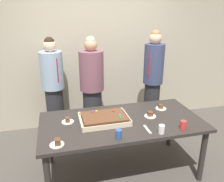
# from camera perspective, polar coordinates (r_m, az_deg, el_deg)

# --- Properties ---
(ground_plane) EXTENTS (12.00, 12.00, 0.00)m
(ground_plane) POSITION_cam_1_polar(r_m,az_deg,el_deg) (3.33, 2.24, -19.12)
(ground_plane) COLOR #4C4742
(interior_back_panel) EXTENTS (8.00, 0.12, 3.00)m
(interior_back_panel) POSITION_cam_1_polar(r_m,az_deg,el_deg) (4.19, -3.83, 11.69)
(interior_back_panel) COLOR #B2A893
(interior_back_panel) RESTS_ON ground_plane
(party_table) EXTENTS (2.02, 1.00, 0.76)m
(party_table) POSITION_cam_1_polar(r_m,az_deg,el_deg) (2.94, 2.42, -8.66)
(party_table) COLOR #2D2826
(party_table) RESTS_ON ground_plane
(sheet_cake) EXTENTS (0.61, 0.44, 0.10)m
(sheet_cake) POSITION_cam_1_polar(r_m,az_deg,el_deg) (2.87, -2.00, -6.85)
(sheet_cake) COLOR beige
(sheet_cake) RESTS_ON party_table
(plated_slice_near_left) EXTENTS (0.15, 0.15, 0.07)m
(plated_slice_near_left) POSITION_cam_1_polar(r_m,az_deg,el_deg) (2.90, -10.99, -7.30)
(plated_slice_near_left) COLOR white
(plated_slice_near_left) RESTS_ON party_table
(plated_slice_near_right) EXTENTS (0.15, 0.15, 0.07)m
(plated_slice_near_right) POSITION_cam_1_polar(r_m,az_deg,el_deg) (3.04, 9.47, -5.90)
(plated_slice_near_right) COLOR white
(plated_slice_near_right) RESTS_ON party_table
(plated_slice_far_left) EXTENTS (0.15, 0.15, 0.08)m
(plated_slice_far_left) POSITION_cam_1_polar(r_m,az_deg,el_deg) (2.48, -13.48, -12.51)
(plated_slice_far_left) COLOR white
(plated_slice_far_left) RESTS_ON party_table
(plated_slice_far_right) EXTENTS (0.15, 0.15, 0.06)m
(plated_slice_far_right) POSITION_cam_1_polar(r_m,az_deg,el_deg) (3.29, 12.04, -4.06)
(plated_slice_far_right) COLOR white
(plated_slice_far_right) RESTS_ON party_table
(drink_cup_nearest) EXTENTS (0.07, 0.07, 0.10)m
(drink_cup_nearest) POSITION_cam_1_polar(r_m,az_deg,el_deg) (2.52, 1.66, -10.66)
(drink_cup_nearest) COLOR #2D5199
(drink_cup_nearest) RESTS_ON party_table
(drink_cup_middle) EXTENTS (0.07, 0.07, 0.10)m
(drink_cup_middle) POSITION_cam_1_polar(r_m,az_deg,el_deg) (2.82, 17.30, -8.04)
(drink_cup_middle) COLOR red
(drink_cup_middle) RESTS_ON party_table
(drink_cup_far_end) EXTENTS (0.07, 0.07, 0.10)m
(drink_cup_far_end) POSITION_cam_1_polar(r_m,az_deg,el_deg) (2.67, 12.23, -9.28)
(drink_cup_far_end) COLOR white
(drink_cup_far_end) RESTS_ON party_table
(cake_server_utensil) EXTENTS (0.03, 0.20, 0.01)m
(cake_server_utensil) POSITION_cam_1_polar(r_m,az_deg,el_deg) (2.73, 8.77, -9.39)
(cake_server_utensil) COLOR silver
(cake_server_utensil) RESTS_ON party_table
(person_serving_front) EXTENTS (0.38, 0.38, 1.71)m
(person_serving_front) POSITION_cam_1_polar(r_m,az_deg,el_deg) (3.64, -4.99, 0.28)
(person_serving_front) COLOR #28282D
(person_serving_front) RESTS_ON ground_plane
(person_green_shirt_behind) EXTENTS (0.36, 0.36, 1.68)m
(person_green_shirt_behind) POSITION_cam_1_polar(r_m,az_deg,el_deg) (3.91, -14.38, 0.97)
(person_green_shirt_behind) COLOR #28282D
(person_green_shirt_behind) RESTS_ON ground_plane
(person_striped_tie_right) EXTENTS (0.33, 0.33, 1.78)m
(person_striped_tie_right) POSITION_cam_1_polar(r_m,az_deg,el_deg) (3.89, 10.10, 2.23)
(person_striped_tie_right) COLOR #28282D
(person_striped_tie_right) RESTS_ON ground_plane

